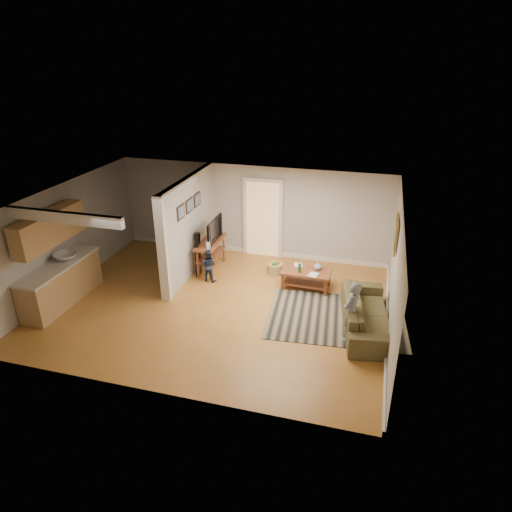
% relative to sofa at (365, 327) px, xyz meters
% --- Properties ---
extents(ground, '(7.50, 7.50, 0.00)m').
position_rel_sofa_xyz_m(ground, '(-3.30, 0.05, 0.00)').
color(ground, olive).
rests_on(ground, ground).
extents(room_shell, '(7.54, 6.02, 2.52)m').
position_rel_sofa_xyz_m(room_shell, '(-4.37, 0.48, 1.46)').
color(room_shell, '#A8A6A1').
rests_on(room_shell, ground).
extents(area_rug, '(3.09, 2.37, 0.01)m').
position_rel_sofa_xyz_m(area_rug, '(-0.63, 0.20, 0.01)').
color(area_rug, black).
rests_on(area_rug, ground).
extents(sofa, '(1.27, 2.44, 0.68)m').
position_rel_sofa_xyz_m(sofa, '(0.00, 0.00, 0.00)').
color(sofa, '#4D4126').
rests_on(sofa, ground).
extents(coffee_table, '(1.18, 0.71, 0.69)m').
position_rel_sofa_xyz_m(coffee_table, '(-1.48, 1.42, 0.36)').
color(coffee_table, brown).
rests_on(coffee_table, ground).
extents(tv_console, '(0.52, 1.31, 1.12)m').
position_rel_sofa_xyz_m(tv_console, '(-4.04, 1.71, 0.74)').
color(tv_console, brown).
rests_on(tv_console, ground).
extents(speaker_left, '(0.09, 0.09, 0.87)m').
position_rel_sofa_xyz_m(speaker_left, '(-4.25, 1.25, 0.44)').
color(speaker_left, black).
rests_on(speaker_left, ground).
extents(speaker_right, '(0.12, 0.12, 1.12)m').
position_rel_sofa_xyz_m(speaker_right, '(-4.30, 1.45, 0.56)').
color(speaker_right, black).
rests_on(speaker_right, ground).
extents(toy_basket, '(0.41, 0.41, 0.36)m').
position_rel_sofa_xyz_m(toy_basket, '(-2.40, 1.94, 0.15)').
color(toy_basket, olive).
rests_on(toy_basket, ground).
extents(child, '(0.47, 0.55, 1.27)m').
position_rel_sofa_xyz_m(child, '(-0.30, -0.50, 0.00)').
color(child, slate).
rests_on(child, ground).
extents(toddler, '(0.44, 0.36, 0.84)m').
position_rel_sofa_xyz_m(toddler, '(-3.90, 1.12, 0.00)').
color(toddler, '#1F2840').
rests_on(toddler, ground).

